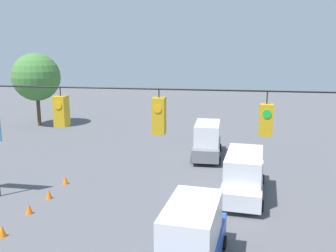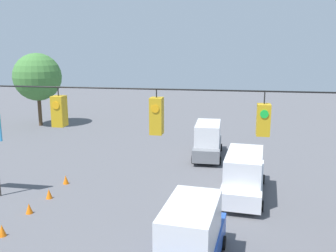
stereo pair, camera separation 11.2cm
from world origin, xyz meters
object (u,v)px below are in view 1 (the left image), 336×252
at_px(traffic_cone_second, 2,231).
at_px(traffic_cone_third, 29,209).
at_px(box_truck_white_oncoming_far, 244,174).
at_px(traffic_cone_fourth, 49,194).
at_px(traffic_cone_fifth, 65,180).
at_px(tree_horizon_left, 36,77).
at_px(overhead_signal_span, 64,174).
at_px(box_truck_blue_crossing_near, 192,238).
at_px(box_truck_grey_oncoming_deep, 207,140).

xyz_separation_m(traffic_cone_second, traffic_cone_third, (0.04, -2.59, 0.00)).
distance_m(box_truck_white_oncoming_far, traffic_cone_fourth, 12.12).
relative_size(traffic_cone_second, traffic_cone_third, 1.00).
distance_m(traffic_cone_fourth, traffic_cone_fifth, 2.52).
height_order(traffic_cone_fourth, tree_horizon_left, tree_horizon_left).
height_order(overhead_signal_span, traffic_cone_fourth, overhead_signal_span).
relative_size(box_truck_blue_crossing_near, traffic_cone_second, 10.26).
relative_size(box_truck_grey_oncoming_deep, tree_horizon_left, 0.73).
xyz_separation_m(box_truck_blue_crossing_near, traffic_cone_fifth, (9.55, -8.59, -1.20)).
distance_m(traffic_cone_second, traffic_cone_fourth, 4.75).
relative_size(overhead_signal_span, traffic_cone_fourth, 30.19).
xyz_separation_m(box_truck_grey_oncoming_deep, traffic_cone_fifth, (9.07, 7.94, -1.16)).
distance_m(box_truck_grey_oncoming_deep, traffic_cone_fifth, 12.11).
bearing_deg(box_truck_blue_crossing_near, box_truck_grey_oncoming_deep, -88.35).
bearing_deg(box_truck_grey_oncoming_deep, traffic_cone_fourth, 49.29).
bearing_deg(traffic_cone_fourth, overhead_signal_span, 120.48).
height_order(box_truck_white_oncoming_far, box_truck_blue_crossing_near, box_truck_blue_crossing_near).
relative_size(box_truck_white_oncoming_far, tree_horizon_left, 0.84).
distance_m(traffic_cone_third, traffic_cone_fourth, 2.15).
distance_m(box_truck_grey_oncoming_deep, traffic_cone_third, 15.59).
xyz_separation_m(overhead_signal_span, box_truck_grey_oncoming_deep, (-2.65, -21.25, -4.28)).
height_order(box_truck_blue_crossing_near, tree_horizon_left, tree_horizon_left).
xyz_separation_m(overhead_signal_span, box_truck_white_oncoming_far, (-5.45, -13.33, -4.34)).
height_order(box_truck_grey_oncoming_deep, traffic_cone_fifth, box_truck_grey_oncoming_deep).
relative_size(traffic_cone_fourth, traffic_cone_fifth, 1.00).
xyz_separation_m(traffic_cone_second, traffic_cone_fourth, (-0.05, -4.75, 0.00)).
bearing_deg(overhead_signal_span, traffic_cone_second, -43.35).
bearing_deg(traffic_cone_second, box_truck_grey_oncoming_deep, -120.77).
bearing_deg(traffic_cone_second, traffic_cone_fifth, -89.84).
xyz_separation_m(overhead_signal_span, traffic_cone_second, (6.40, -6.05, -5.44)).
distance_m(traffic_cone_second, traffic_cone_fifth, 7.26).
height_order(box_truck_blue_crossing_near, box_truck_grey_oncoming_deep, box_truck_blue_crossing_near).
height_order(overhead_signal_span, box_truck_white_oncoming_far, overhead_signal_span).
distance_m(traffic_cone_fourth, tree_horizon_left, 23.52).
bearing_deg(box_truck_white_oncoming_far, traffic_cone_third, 21.54).
bearing_deg(box_truck_white_oncoming_far, traffic_cone_fifth, 0.13).
bearing_deg(box_truck_grey_oncoming_deep, box_truck_blue_crossing_near, 91.65).
distance_m(box_truck_blue_crossing_near, traffic_cone_third, 10.41).
bearing_deg(tree_horizon_left, traffic_cone_fifth, 122.85).
xyz_separation_m(box_truck_white_oncoming_far, box_truck_grey_oncoming_deep, (2.80, -7.91, 0.07)).
relative_size(box_truck_grey_oncoming_deep, traffic_cone_third, 10.17).
bearing_deg(overhead_signal_span, box_truck_blue_crossing_near, -123.53).
height_order(traffic_cone_second, traffic_cone_fourth, same).
xyz_separation_m(traffic_cone_third, traffic_cone_fourth, (-0.09, -2.15, 0.00)).
bearing_deg(traffic_cone_fourth, box_truck_grey_oncoming_deep, -130.71).
bearing_deg(tree_horizon_left, box_truck_blue_crossing_near, 128.64).
distance_m(box_truck_grey_oncoming_deep, traffic_cone_fourth, 13.84).
relative_size(box_truck_grey_oncoming_deep, traffic_cone_second, 10.17).
bearing_deg(overhead_signal_span, box_truck_white_oncoming_far, -112.22).
height_order(traffic_cone_second, tree_horizon_left, tree_horizon_left).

